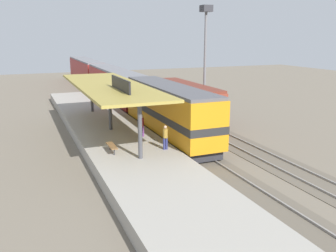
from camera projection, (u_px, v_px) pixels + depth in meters
The scene contains 13 objects.
ground_plane at pixel (182, 132), 33.25m from camera, with size 120.00×120.00×0.00m, color #706656.
track_near at pixel (162, 134), 32.50m from camera, with size 3.20×110.00×0.16m.
track_far at pixel (207, 129), 34.20m from camera, with size 3.20×110.00×0.16m.
platform at pixel (111, 134), 30.70m from camera, with size 6.00×44.00×0.90m, color #9E998E.
station_canopy at pixel (109, 86), 29.63m from camera, with size 5.20×18.00×4.70m.
platform_bench at pixel (112, 146), 24.52m from camera, with size 0.44×1.70×0.50m.
locomotive at pixel (169, 111), 30.47m from camera, with size 2.93×14.43×4.44m.
passenger_carriage_front at pixel (115, 85), 46.64m from camera, with size 2.90×20.00×4.24m.
passenger_carriage_rear at pixel (86, 71), 65.30m from camera, with size 2.90×20.00×4.24m.
freight_car at pixel (186, 100), 38.02m from camera, with size 2.80×12.00×3.54m.
light_mast at pixel (206, 37), 39.43m from camera, with size 1.10×1.10×11.70m.
person_waiting at pixel (142, 125), 28.19m from camera, with size 0.34×0.34×1.71m.
person_walking at pixel (165, 136), 25.01m from camera, with size 0.34×0.34×1.71m.
Camera 1 is at (-11.41, -29.21, 8.61)m, focal length 38.90 mm.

